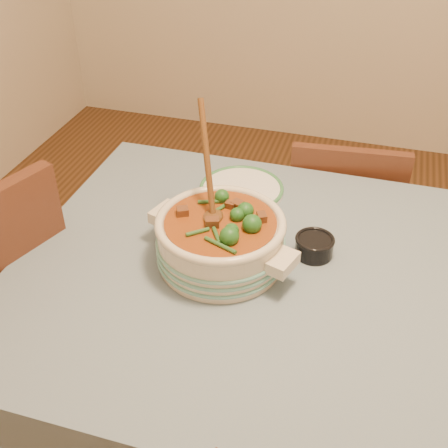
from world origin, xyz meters
name	(u,v)px	position (x,y,z in m)	size (l,w,h in m)	color
dining_table	(339,314)	(0.00, 0.00, 0.66)	(1.68, 1.08, 0.76)	brown
stew_casserole	(220,236)	(-0.32, 0.01, 0.84)	(0.41, 0.40, 0.39)	beige
white_plate	(242,189)	(-0.35, 0.34, 0.77)	(0.32, 0.32, 0.02)	white
condiment_bowl	(314,245)	(-0.09, 0.11, 0.79)	(0.13, 0.13, 0.05)	black
chair_far	(340,222)	(-0.06, 0.68, 0.47)	(0.42, 0.42, 0.83)	#5A2D1B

